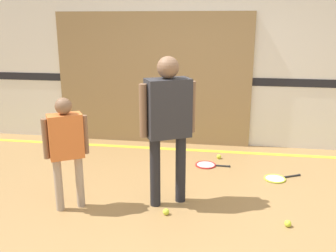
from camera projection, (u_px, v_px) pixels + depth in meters
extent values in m
plane|color=#A87F4C|center=(178.00, 212.00, 3.89)|extent=(16.00, 16.00, 0.00)
cube|color=silver|center=(199.00, 42.00, 5.67)|extent=(16.00, 0.06, 3.20)
cube|color=black|center=(198.00, 80.00, 5.79)|extent=(16.00, 0.01, 0.12)
cube|color=#93754C|center=(153.00, 79.00, 5.88)|extent=(3.06, 0.05, 2.05)
cube|color=yellow|center=(195.00, 150.00, 5.74)|extent=(14.40, 0.10, 0.01)
cylinder|color=#232328|center=(155.00, 172.00, 3.94)|extent=(0.11, 0.11, 0.76)
cylinder|color=#232328|center=(181.00, 169.00, 4.03)|extent=(0.11, 0.11, 0.76)
cube|color=#2D2D33|center=(168.00, 108.00, 3.80)|extent=(0.51, 0.43, 0.60)
sphere|color=brown|center=(168.00, 67.00, 3.69)|extent=(0.22, 0.22, 0.22)
cylinder|color=brown|center=(143.00, 111.00, 3.72)|extent=(0.08, 0.08, 0.54)
cylinder|color=brown|center=(192.00, 107.00, 3.89)|extent=(0.08, 0.08, 0.54)
cylinder|color=tan|center=(59.00, 185.00, 3.86)|extent=(0.08, 0.08, 0.57)
cylinder|color=tan|center=(80.00, 181.00, 3.94)|extent=(0.08, 0.08, 0.57)
cube|color=orange|center=(66.00, 136.00, 3.76)|extent=(0.38, 0.33, 0.45)
sphere|color=brown|center=(63.00, 106.00, 3.68)|extent=(0.17, 0.17, 0.17)
cylinder|color=brown|center=(45.00, 139.00, 3.69)|extent=(0.06, 0.06, 0.41)
cylinder|color=brown|center=(85.00, 134.00, 3.83)|extent=(0.06, 0.06, 0.41)
torus|color=red|center=(206.00, 165.00, 5.14)|extent=(0.29, 0.29, 0.02)
cylinder|color=silver|center=(206.00, 165.00, 5.14)|extent=(0.24, 0.24, 0.01)
cylinder|color=black|center=(222.00, 166.00, 5.10)|extent=(0.19, 0.03, 0.02)
sphere|color=black|center=(229.00, 166.00, 5.08)|extent=(0.03, 0.03, 0.03)
torus|color=#C6D838|center=(275.00, 179.00, 4.69)|extent=(0.37, 0.37, 0.02)
cylinder|color=silver|center=(275.00, 179.00, 4.69)|extent=(0.23, 0.23, 0.01)
cylinder|color=black|center=(291.00, 176.00, 4.76)|extent=(0.22, 0.13, 0.02)
sphere|color=black|center=(299.00, 175.00, 4.80)|extent=(0.03, 0.03, 0.03)
sphere|color=#CCE038|center=(166.00, 212.00, 3.83)|extent=(0.07, 0.07, 0.07)
sphere|color=#CCE038|center=(219.00, 157.00, 5.38)|extent=(0.07, 0.07, 0.07)
sphere|color=#CCE038|center=(288.00, 224.00, 3.60)|extent=(0.07, 0.07, 0.07)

